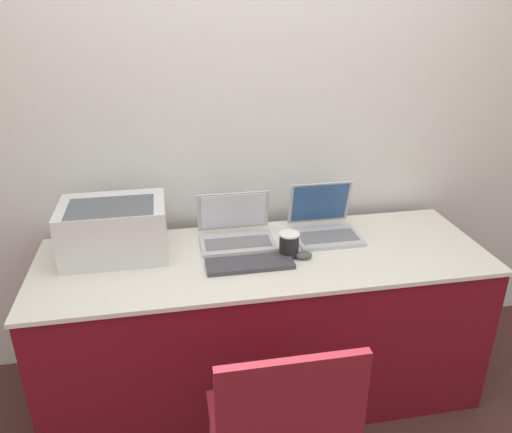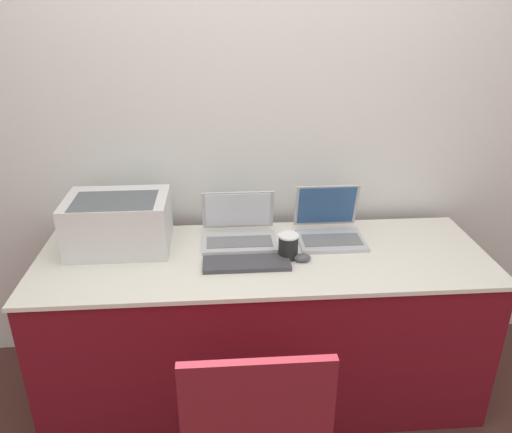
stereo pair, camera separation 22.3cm
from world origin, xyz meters
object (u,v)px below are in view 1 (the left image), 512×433
at_px(external_keyboard, 250,264).
at_px(coffee_cup, 289,244).
at_px(laptop_left, 236,231).
at_px(laptop_right, 325,224).
at_px(printer, 114,228).
at_px(mouse, 304,255).
at_px(chair, 282,429).

relative_size(external_keyboard, coffee_cup, 3.40).
bearing_deg(laptop_left, laptop_right, -0.93).
xyz_separation_m(laptop_left, coffee_cup, (0.21, -0.19, 0.01)).
bearing_deg(printer, laptop_right, 1.56).
height_order(laptop_left, external_keyboard, laptop_left).
height_order(laptop_left, coffee_cup, laptop_left).
bearing_deg(coffee_cup, printer, 168.44).
xyz_separation_m(laptop_left, external_keyboard, (0.02, -0.25, -0.04)).
distance_m(printer, external_keyboard, 0.63).
bearing_deg(laptop_left, mouse, -40.64).
height_order(printer, mouse, printer).
distance_m(printer, laptop_left, 0.57).
relative_size(laptop_left, coffee_cup, 3.12).
distance_m(laptop_left, coffee_cup, 0.29).
height_order(laptop_left, chair, laptop_left).
height_order(laptop_right, coffee_cup, laptop_right).
distance_m(laptop_right, chair, 1.08).
bearing_deg(printer, coffee_cup, -11.56).
bearing_deg(laptop_left, chair, -89.50).
xyz_separation_m(laptop_left, mouse, (0.27, -0.23, -0.03)).
bearing_deg(laptop_left, coffee_cup, -41.94).
bearing_deg(printer, external_keyboard, -20.62).
relative_size(laptop_right, coffee_cup, 2.78).
height_order(printer, laptop_left, printer).
bearing_deg(laptop_left, external_keyboard, -84.85).
bearing_deg(mouse, coffee_cup, 144.52).
distance_m(coffee_cup, chair, 0.84).
bearing_deg(coffee_cup, laptop_right, 39.24).
bearing_deg(laptop_right, mouse, -126.44).
relative_size(external_keyboard, mouse, 5.10).
bearing_deg(external_keyboard, laptop_right, 30.46).
bearing_deg(coffee_cup, mouse, -35.48).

